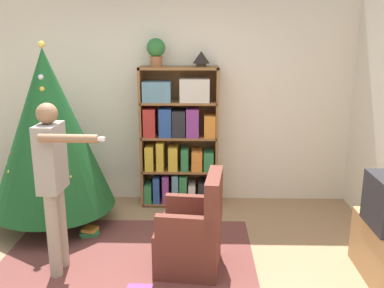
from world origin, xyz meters
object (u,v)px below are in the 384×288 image
Objects in this scene: christmas_tree at (49,131)px; potted_plant at (156,50)px; standing_person at (53,176)px; table_lamp at (201,58)px; armchair at (193,236)px; bookshelf at (178,140)px.

potted_plant reaches higher than christmas_tree.
table_lamp reaches higher than standing_person.
potted_plant reaches higher than armchair.
standing_person is at bearing -69.49° from christmas_tree.
christmas_tree reaches higher than table_lamp.
christmas_tree reaches higher than standing_person.
table_lamp reaches higher than armchair.
potted_plant is at bearing 180.00° from table_lamp.
christmas_tree is at bearing -158.84° from table_lamp.
potted_plant is at bearing 157.70° from standing_person.
table_lamp is (0.53, 0.00, -0.09)m from potted_plant.
standing_person is at bearing -121.75° from bookshelf.
christmas_tree is at bearing -157.23° from standing_person.
bookshelf is at bearing 24.47° from christmas_tree.
bookshelf is at bearing -177.13° from table_lamp.
table_lamp is at bearing 144.18° from standing_person.
armchair is at bearing -92.34° from table_lamp.
christmas_tree is 1.07m from standing_person.
christmas_tree is 6.19× the size of potted_plant.
standing_person is 2.05m from potted_plant.
potted_plant is (1.11, 0.64, 0.83)m from christmas_tree.
bookshelf is 1.11m from potted_plant.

